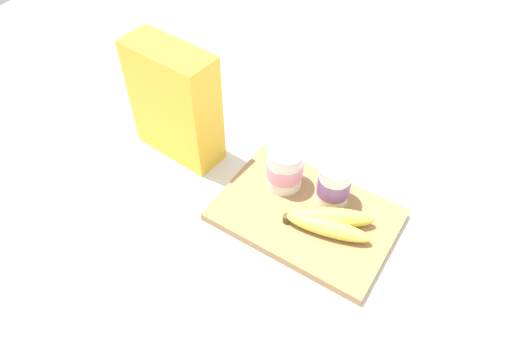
% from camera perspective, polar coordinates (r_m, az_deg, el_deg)
% --- Properties ---
extents(ground_plane, '(2.40, 2.40, 0.00)m').
position_cam_1_polar(ground_plane, '(0.92, 5.93, -5.70)').
color(ground_plane, silver).
extents(cutting_board, '(0.33, 0.23, 0.02)m').
position_cam_1_polar(cutting_board, '(0.92, 5.97, -5.34)').
color(cutting_board, '#A37A4C').
rests_on(cutting_board, ground_plane).
extents(cereal_box, '(0.20, 0.09, 0.25)m').
position_cam_1_polar(cereal_box, '(0.98, -9.75, 8.03)').
color(cereal_box, yellow).
rests_on(cereal_box, ground_plane).
extents(yogurt_cup_front, '(0.07, 0.07, 0.09)m').
position_cam_1_polar(yogurt_cup_front, '(0.92, 3.50, 0.32)').
color(yogurt_cup_front, white).
rests_on(yogurt_cup_front, cutting_board).
extents(yogurt_cup_back, '(0.07, 0.07, 0.09)m').
position_cam_1_polar(yogurt_cup_back, '(0.90, 9.38, -1.65)').
color(yogurt_cup_back, white).
rests_on(yogurt_cup_back, cutting_board).
extents(banana_bunch, '(0.16, 0.11, 0.04)m').
position_cam_1_polar(banana_bunch, '(0.88, 8.79, -6.16)').
color(banana_bunch, '#ECDB51').
rests_on(banana_bunch, cutting_board).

